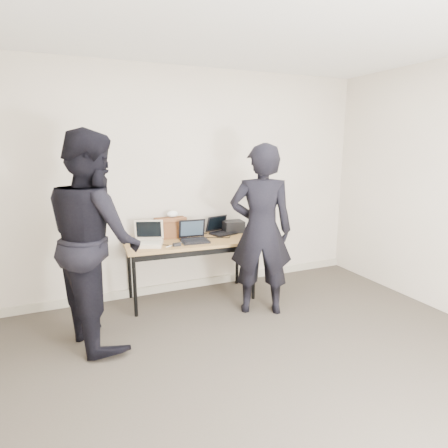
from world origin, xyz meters
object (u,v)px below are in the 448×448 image
laptop_beige (148,240)px  person_typist (261,231)px  desk (191,245)px  laptop_center (194,236)px  equipment_box (233,226)px  person_observer (95,239)px  leather_satchel (170,227)px  laptop_right (221,230)px

laptop_beige → person_typist: bearing=-9.6°
desk → laptop_center: (0.02, -0.03, 0.11)m
desk → equipment_box: size_ratio=6.19×
person_observer → leather_satchel: bearing=-63.2°
leather_satchel → person_observer: (-0.91, -0.77, 0.13)m
laptop_center → equipment_box: bearing=25.9°
desk → laptop_center: laptop_center is taller
person_typist → laptop_beige: bearing=-5.1°
laptop_right → person_observer: (-1.54, -0.72, 0.21)m
desk → laptop_right: size_ratio=4.27×
laptop_beige → equipment_box: size_ratio=1.66×
laptop_center → person_observer: (-1.11, -0.50, 0.20)m
laptop_beige → person_observer: person_observer is taller
laptop_right → equipment_box: 0.18m
person_typist → person_observer: person_observer is taller
equipment_box → desk: bearing=-163.1°
leather_satchel → person_typist: person_typist is taller
laptop_beige → leather_satchel: size_ratio=1.14×
leather_satchel → person_typist: bearing=-47.4°
laptop_beige → person_observer: size_ratio=0.21×
laptop_beige → equipment_box: laptop_beige is taller
laptop_center → leather_satchel: leather_satchel is taller
laptop_center → equipment_box: (0.61, 0.23, 0.02)m
leather_satchel → person_observer: bearing=-139.6°
laptop_right → person_observer: bearing=-171.2°
laptop_beige → leather_satchel: 0.39m
laptop_center → laptop_right: bearing=31.7°
leather_satchel → equipment_box: bearing=-2.3°
laptop_center → laptop_right: 0.47m
desk → laptop_center: 0.12m
laptop_beige → leather_satchel: bearing=54.0°
desk → equipment_box: equipment_box is taller
laptop_beige → laptop_center: laptop_beige is taller
person_typist → laptop_right: bearing=-55.4°
desk → laptop_right: 0.49m
laptop_beige → laptop_right: 0.96m
person_typist → person_observer: bearing=22.4°
equipment_box → person_typist: 0.81m
person_typist → equipment_box: bearing=-68.4°
laptop_beige → laptop_right: bearing=29.9°
laptop_beige → person_typist: size_ratio=0.23×
equipment_box → person_typist: bearing=-93.2°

